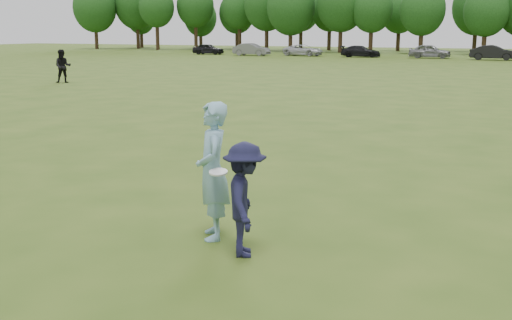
% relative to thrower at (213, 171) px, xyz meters
% --- Properties ---
extents(ground, '(200.00, 200.00, 0.00)m').
position_rel_thrower_xyz_m(ground, '(1.04, 0.10, -1.05)').
color(ground, '#355016').
rests_on(ground, ground).
extents(thrower, '(0.83, 0.91, 2.10)m').
position_rel_thrower_xyz_m(thrower, '(0.00, 0.00, 0.00)').
color(thrower, '#82B0C8').
rests_on(thrower, ground).
extents(defender, '(0.99, 1.21, 1.63)m').
position_rel_thrower_xyz_m(defender, '(0.75, -0.47, -0.23)').
color(defender, '#181835').
rests_on(defender, ground).
extents(player_far_a, '(1.21, 1.16, 1.97)m').
position_rel_thrower_xyz_m(player_far_a, '(-20.89, 20.43, -0.06)').
color(player_far_a, black).
rests_on(player_far_a, ground).
extents(car_a, '(4.07, 1.81, 1.36)m').
position_rel_thrower_xyz_m(car_a, '(-32.72, 60.51, -0.37)').
color(car_a, black).
rests_on(car_a, ground).
extents(car_b, '(4.49, 1.57, 1.48)m').
position_rel_thrower_xyz_m(car_b, '(-26.19, 59.47, -0.31)').
color(car_b, slate).
rests_on(car_b, ground).
extents(car_c, '(5.08, 2.85, 1.34)m').
position_rel_thrower_xyz_m(car_c, '(-20.22, 61.34, -0.38)').
color(car_c, silver).
rests_on(car_c, ground).
extents(car_d, '(4.67, 2.25, 1.31)m').
position_rel_thrower_xyz_m(car_d, '(-13.07, 60.84, -0.39)').
color(car_d, black).
rests_on(car_d, ground).
extents(car_e, '(4.60, 2.03, 1.54)m').
position_rel_thrower_xyz_m(car_e, '(-5.43, 61.29, -0.28)').
color(car_e, slate).
rests_on(car_e, ground).
extents(car_f, '(4.68, 1.72, 1.53)m').
position_rel_thrower_xyz_m(car_f, '(1.20, 59.81, -0.28)').
color(car_f, black).
rests_on(car_f, ground).
extents(disc_in_play, '(0.31, 0.31, 0.09)m').
position_rel_thrower_xyz_m(disc_in_play, '(0.25, -0.29, 0.07)').
color(disc_in_play, white).
rests_on(disc_in_play, ground).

